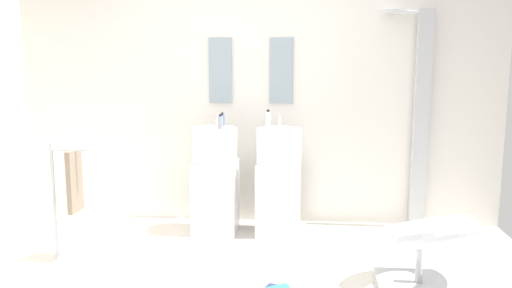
% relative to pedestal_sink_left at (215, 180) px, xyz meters
% --- Properties ---
extents(rear_partition, '(4.80, 0.10, 2.60)m').
position_rel_pedestal_sink_left_xyz_m(rear_partition, '(0.29, 0.42, 0.80)').
color(rear_partition, silver).
rests_on(rear_partition, ground_plane).
extents(pedestal_sink_left, '(0.41, 0.41, 1.08)m').
position_rel_pedestal_sink_left_xyz_m(pedestal_sink_left, '(0.00, 0.00, 0.00)').
color(pedestal_sink_left, white).
rests_on(pedestal_sink_left, ground_plane).
extents(pedestal_sink_right, '(0.41, 0.41, 1.08)m').
position_rel_pedestal_sink_left_xyz_m(pedestal_sink_right, '(0.59, 0.00, 0.00)').
color(pedestal_sink_right, white).
rests_on(pedestal_sink_right, ground_plane).
extents(vanity_mirror_left, '(0.22, 0.03, 0.62)m').
position_rel_pedestal_sink_left_xyz_m(vanity_mirror_left, '(0.00, 0.35, 1.00)').
color(vanity_mirror_left, '#8C9EA8').
extents(vanity_mirror_right, '(0.22, 0.03, 0.62)m').
position_rel_pedestal_sink_left_xyz_m(vanity_mirror_right, '(0.59, 0.35, 1.00)').
color(vanity_mirror_right, '#8C9EA8').
extents(shower_column, '(0.49, 0.24, 2.05)m').
position_rel_pedestal_sink_left_xyz_m(shower_column, '(1.89, 0.30, 0.58)').
color(shower_column, '#B7BABF').
rests_on(shower_column, ground_plane).
extents(lounge_chair, '(1.04, 1.04, 0.65)m').
position_rel_pedestal_sink_left_xyz_m(lounge_chair, '(1.63, -1.13, -0.15)').
color(lounge_chair, '#B7BABF').
rests_on(lounge_chair, ground_plane).
extents(towel_rack, '(0.37, 0.22, 0.95)m').
position_rel_pedestal_sink_left_xyz_m(towel_rack, '(-1.02, -0.80, 0.13)').
color(towel_rack, '#B7BABF').
rests_on(towel_rack, ground_plane).
extents(soap_bottle_blue, '(0.04, 0.04, 0.13)m').
position_rel_pedestal_sink_left_xyz_m(soap_bottle_blue, '(0.05, 0.14, 0.54)').
color(soap_bottle_blue, '#4C72B7').
rests_on(soap_bottle_blue, pedestal_sink_left).
extents(soap_bottle_white, '(0.05, 0.05, 0.16)m').
position_rel_pedestal_sink_left_xyz_m(soap_bottle_white, '(0.48, 0.09, 0.56)').
color(soap_bottle_white, white).
rests_on(soap_bottle_white, pedestal_sink_right).
extents(soap_bottle_grey, '(0.05, 0.05, 0.14)m').
position_rel_pedestal_sink_left_xyz_m(soap_bottle_grey, '(0.07, -0.10, 0.55)').
color(soap_bottle_grey, '#99999E').
rests_on(soap_bottle_grey, pedestal_sink_left).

